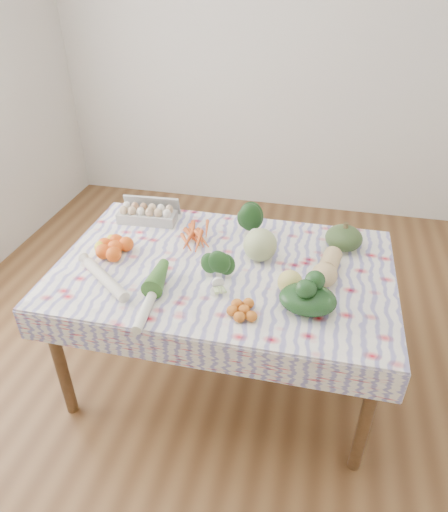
{
  "coord_description": "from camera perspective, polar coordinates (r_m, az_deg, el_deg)",
  "views": [
    {
      "loc": [
        0.41,
        -1.82,
        2.06
      ],
      "look_at": [
        0.0,
        0.0,
        0.82
      ],
      "focal_mm": 32.0,
      "sensor_mm": 36.0,
      "label": 1
    }
  ],
  "objects": [
    {
      "name": "carrot_bunch",
      "position": [
        2.47,
        -3.79,
        2.29
      ],
      "size": [
        0.26,
        0.25,
        0.04
      ],
      "primitive_type": "cube",
      "rotation": [
        0.0,
        0.0,
        0.2
      ],
      "color": "#D65923",
      "rests_on": "tablecloth"
    },
    {
      "name": "leek",
      "position": [
        2.06,
        -9.08,
        -5.02
      ],
      "size": [
        0.08,
        0.44,
        0.05
      ],
      "primitive_type": "cylinder",
      "rotation": [
        1.57,
        0.0,
        0.08
      ],
      "color": "white",
      "rests_on": "tablecloth"
    },
    {
      "name": "wall_back",
      "position": [
        4.15,
        7.56,
        24.09
      ],
      "size": [
        4.0,
        0.04,
        2.8
      ],
      "primitive_type": "cube",
      "color": "silver",
      "rests_on": "ground"
    },
    {
      "name": "mandarin_cluster",
      "position": [
        1.97,
        2.52,
        -6.67
      ],
      "size": [
        0.22,
        0.22,
        0.05
      ],
      "primitive_type": "cube",
      "rotation": [
        0.0,
        0.0,
        0.32
      ],
      "color": "orange",
      "rests_on": "tablecloth"
    },
    {
      "name": "kale_bunch",
      "position": [
        2.48,
        3.94,
        4.03
      ],
      "size": [
        0.21,
        0.19,
        0.16
      ],
      "primitive_type": "ellipsoid",
      "rotation": [
        0.0,
        0.0,
        0.2
      ],
      "color": "#163815",
      "rests_on": "tablecloth"
    },
    {
      "name": "kabocha_squash",
      "position": [
        2.46,
        14.75,
        2.2
      ],
      "size": [
        0.19,
        0.19,
        0.13
      ],
      "primitive_type": "ellipsoid",
      "rotation": [
        0.0,
        0.0,
        -0.0
      ],
      "color": "#375127",
      "rests_on": "tablecloth"
    },
    {
      "name": "butternut_squash",
      "position": [
        2.22,
        12.84,
        -1.2
      ],
      "size": [
        0.17,
        0.28,
        0.12
      ],
      "primitive_type": "ellipsoid",
      "rotation": [
        0.0,
        0.0,
        -0.18
      ],
      "color": "#D5B475",
      "rests_on": "tablecloth"
    },
    {
      "name": "cabbage",
      "position": [
        2.29,
        4.53,
        1.4
      ],
      "size": [
        0.2,
        0.2,
        0.17
      ],
      "primitive_type": "sphere",
      "rotation": [
        0.0,
        0.0,
        0.19
      ],
      "color": "#ADBD7C",
      "rests_on": "tablecloth"
    },
    {
      "name": "grapefruit",
      "position": [
        2.09,
        8.25,
        -3.27
      ],
      "size": [
        0.15,
        0.15,
        0.11
      ],
      "primitive_type": "sphere",
      "rotation": [
        0.0,
        0.0,
        -0.4
      ],
      "color": "#D0C660",
      "rests_on": "tablecloth"
    },
    {
      "name": "daikon",
      "position": [
        2.21,
        -14.59,
        -2.81
      ],
      "size": [
        0.33,
        0.28,
        0.05
      ],
      "primitive_type": "cylinder",
      "rotation": [
        1.57,
        0.0,
        0.91
      ],
      "color": "beige",
      "rests_on": "tablecloth"
    },
    {
      "name": "broccoli",
      "position": [
        2.13,
        -1.03,
        -2.29
      ],
      "size": [
        0.19,
        0.19,
        0.11
      ],
      "primitive_type": "ellipsoid",
      "rotation": [
        0.0,
        0.0,
        0.45
      ],
      "color": "#1F4B1C",
      "rests_on": "tablecloth"
    },
    {
      "name": "spinach_bag",
      "position": [
        2.01,
        10.43,
        -5.33
      ],
      "size": [
        0.29,
        0.25,
        0.11
      ],
      "primitive_type": "ellipsoid",
      "rotation": [
        0.0,
        0.0,
        0.23
      ],
      "color": "black",
      "rests_on": "tablecloth"
    },
    {
      "name": "orange_cluster",
      "position": [
        2.41,
        -13.49,
        1.04
      ],
      "size": [
        0.29,
        0.29,
        0.08
      ],
      "primitive_type": "cube",
      "rotation": [
        0.0,
        0.0,
        -0.2
      ],
      "color": "#FF5F16",
      "rests_on": "tablecloth"
    },
    {
      "name": "dining_table",
      "position": [
        2.32,
        -0.0,
        -2.92
      ],
      "size": [
        1.6,
        1.0,
        0.75
      ],
      "color": "brown",
      "rests_on": "ground"
    },
    {
      "name": "tablecloth",
      "position": [
        2.28,
        -0.0,
        -1.34
      ],
      "size": [
        1.66,
        1.06,
        0.01
      ],
      "primitive_type": "cube",
      "color": "white",
      "rests_on": "dining_table"
    },
    {
      "name": "egg_carton",
      "position": [
        2.67,
        -9.6,
        5.07
      ],
      "size": [
        0.34,
        0.15,
        0.09
      ],
      "primitive_type": "cube",
      "rotation": [
        0.0,
        0.0,
        0.06
      ],
      "color": "#AFAFA9",
      "rests_on": "tablecloth"
    },
    {
      "name": "ground",
      "position": [
        2.78,
        -0.0,
        -14.25
      ],
      "size": [
        4.5,
        4.5,
        0.0
      ],
      "primitive_type": "plane",
      "color": "brown",
      "rests_on": "ground"
    }
  ]
}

